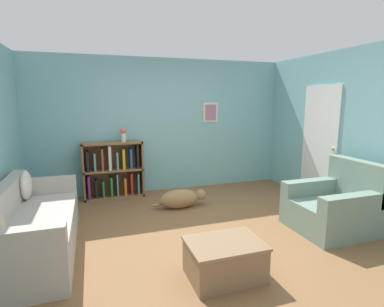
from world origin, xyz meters
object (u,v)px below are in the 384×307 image
(recliner_chair, at_px, (336,207))
(dog, at_px, (181,198))
(couch, at_px, (32,229))
(bookshelf, at_px, (114,170))
(coffee_table, at_px, (225,258))
(vase, at_px, (123,133))

(recliner_chair, xyz_separation_m, dog, (-1.81, 1.50, -0.16))
(couch, bearing_deg, dog, 24.22)
(bookshelf, distance_m, recliner_chair, 3.77)
(coffee_table, bearing_deg, couch, 149.61)
(recliner_chair, distance_m, coffee_table, 2.05)
(bookshelf, bearing_deg, recliner_chair, -40.99)
(coffee_table, bearing_deg, recliner_chair, 16.38)
(coffee_table, relative_size, vase, 2.84)
(bookshelf, relative_size, recliner_chair, 1.05)
(couch, relative_size, dog, 2.10)
(bookshelf, distance_m, coffee_table, 3.18)
(dog, xyz_separation_m, vase, (-0.82, 0.95, 1.03))
(couch, bearing_deg, vase, 56.14)
(couch, distance_m, bookshelf, 2.19)
(recliner_chair, distance_m, vase, 3.70)
(couch, bearing_deg, coffee_table, -30.39)
(coffee_table, bearing_deg, bookshelf, 106.02)
(coffee_table, distance_m, vase, 3.26)
(dog, relative_size, vase, 3.57)
(vase, bearing_deg, recliner_chair, -42.91)
(recliner_chair, height_order, dog, recliner_chair)
(vase, bearing_deg, coffee_table, -77.53)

